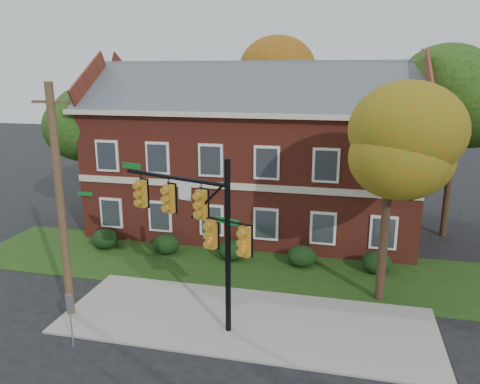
% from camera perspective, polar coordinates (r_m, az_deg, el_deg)
% --- Properties ---
extents(ground, '(120.00, 120.00, 0.00)m').
position_cam_1_polar(ground, '(17.55, -0.00, -17.10)').
color(ground, black).
rests_on(ground, ground).
extents(sidewalk, '(14.00, 5.00, 0.08)m').
position_cam_1_polar(sidewalk, '(18.36, 0.74, -15.40)').
color(sidewalk, gray).
rests_on(sidewalk, ground).
extents(grass_strip, '(30.00, 6.00, 0.04)m').
position_cam_1_polar(grass_strip, '(22.76, 3.49, -9.30)').
color(grass_strip, '#193811').
rests_on(grass_strip, ground).
extents(apartment_building, '(18.80, 8.80, 9.74)m').
position_cam_1_polar(apartment_building, '(27.38, 1.64, 5.64)').
color(apartment_building, maroon).
rests_on(apartment_building, ground).
extents(hedge_far_left, '(1.40, 1.26, 1.05)m').
position_cam_1_polar(hedge_far_left, '(26.09, -16.17, -5.52)').
color(hedge_far_left, black).
rests_on(hedge_far_left, ground).
extents(hedge_left, '(1.40, 1.26, 1.05)m').
position_cam_1_polar(hedge_left, '(24.62, -9.00, -6.31)').
color(hedge_left, black).
rests_on(hedge_left, ground).
extents(hedge_center, '(1.40, 1.26, 1.05)m').
position_cam_1_polar(hedge_center, '(23.58, -1.03, -7.08)').
color(hedge_center, black).
rests_on(hedge_center, ground).
extents(hedge_right, '(1.40, 1.26, 1.05)m').
position_cam_1_polar(hedge_right, '(23.03, 7.52, -7.75)').
color(hedge_right, black).
rests_on(hedge_right, ground).
extents(hedge_far_right, '(1.40, 1.26, 1.05)m').
position_cam_1_polar(hedge_far_right, '(23.01, 16.31, -8.26)').
color(hedge_far_right, black).
rests_on(hedge_far_right, ground).
extents(tree_near_right, '(4.50, 4.25, 8.58)m').
position_cam_1_polar(tree_near_right, '(18.68, 18.73, 5.97)').
color(tree_near_right, black).
rests_on(tree_near_right, ground).
extents(tree_left_rear, '(5.40, 5.10, 8.88)m').
position_cam_1_polar(tree_left_rear, '(29.67, -17.78, 8.94)').
color(tree_left_rear, black).
rests_on(tree_left_rear, ground).
extents(tree_right_rear, '(6.30, 5.95, 10.62)m').
position_cam_1_polar(tree_right_rear, '(28.02, 25.84, 10.88)').
color(tree_right_rear, black).
rests_on(tree_right_rear, ground).
extents(tree_far_rear, '(6.84, 6.46, 11.52)m').
position_cam_1_polar(tree_far_rear, '(34.59, 6.62, 13.80)').
color(tree_far_rear, black).
rests_on(tree_far_rear, ground).
extents(traffic_signal, '(5.48, 2.04, 6.42)m').
position_cam_1_polar(traffic_signal, '(16.62, -4.82, -3.83)').
color(traffic_signal, gray).
rests_on(traffic_signal, ground).
extents(utility_pole, '(1.38, 0.31, 8.86)m').
position_cam_1_polar(utility_pole, '(18.31, -21.04, -1.37)').
color(utility_pole, '#463420').
rests_on(utility_pole, ground).
extents(sign_post, '(0.29, 0.10, 1.97)m').
position_cam_1_polar(sign_post, '(17.24, -20.02, -13.56)').
color(sign_post, slate).
rests_on(sign_post, ground).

